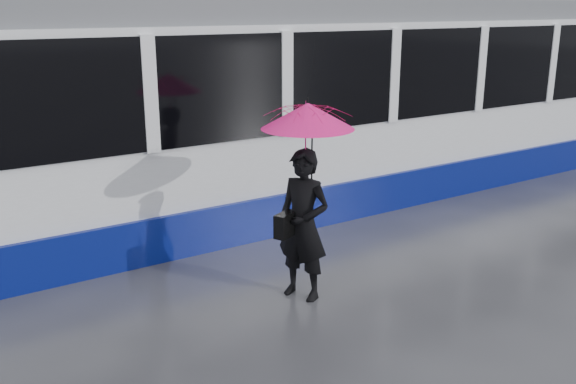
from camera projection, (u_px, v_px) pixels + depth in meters
ground at (257, 283)px, 7.81m from camera, size 90.00×90.00×0.00m
rails at (173, 226)px, 9.81m from camera, size 34.00×1.51×0.02m
tram at (153, 122)px, 9.23m from camera, size 26.00×2.56×3.35m
woman at (303, 225)px, 7.23m from camera, size 0.64×0.75×1.74m
umbrella at (308, 134)px, 6.96m from camera, size 1.35×1.35×1.18m
handbag at (286, 225)px, 7.11m from camera, size 0.34×0.25×0.45m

